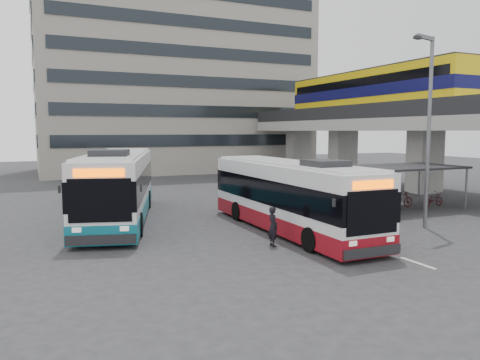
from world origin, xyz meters
name	(u,v)px	position (x,y,z in m)	size (l,w,h in m)	color
ground	(273,235)	(0.00, 0.00, 0.00)	(120.00, 120.00, 0.00)	#28282B
viaduct	(378,111)	(17.00, 13.25, 6.23)	(8.00, 32.00, 9.68)	gray
bike_shelter	(380,185)	(8.50, 3.00, 1.52)	(10.00, 4.00, 2.54)	#595B60
office_block	(173,63)	(6.00, 36.00, 12.50)	(30.00, 15.00, 25.00)	gray
road_markings	(362,244)	(2.50, -3.00, 0.01)	(0.15, 7.60, 0.01)	beige
bus_main	(289,197)	(1.08, 0.46, 1.59)	(2.62, 11.61, 3.42)	white
bus_teal	(119,187)	(-5.58, 6.30, 1.74)	(6.09, 12.93, 3.75)	white
pedestrian	(273,226)	(-0.94, -1.79, 0.79)	(0.58, 0.38, 1.59)	black
lamp_post	(428,121)	(7.24, -1.60, 5.05)	(1.53, 0.56, 8.85)	#595B60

